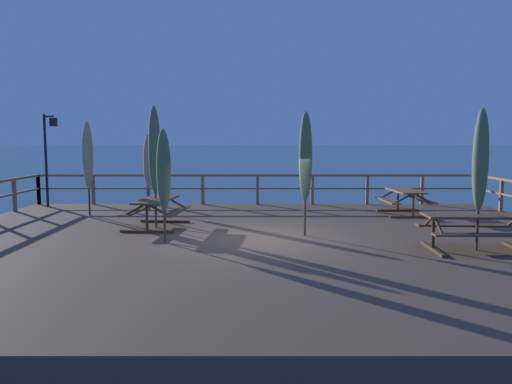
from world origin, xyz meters
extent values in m
plane|color=#2D5B6B|center=(0.00, 0.00, 0.00)|extent=(600.00, 600.00, 0.00)
cube|color=brown|center=(0.00, 0.00, 0.31)|extent=(16.13, 12.76, 0.63)
cube|color=brown|center=(0.00, 6.23, 1.68)|extent=(15.83, 0.09, 0.08)
cube|color=brown|center=(0.00, 6.23, 1.21)|extent=(15.83, 0.07, 0.06)
cube|color=brown|center=(-7.92, 6.23, 1.15)|extent=(0.10, 0.10, 1.05)
cube|color=brown|center=(-5.94, 6.23, 1.15)|extent=(0.10, 0.10, 1.05)
cube|color=brown|center=(-3.96, 6.23, 1.15)|extent=(0.10, 0.10, 1.05)
cube|color=brown|center=(-1.98, 6.23, 1.15)|extent=(0.10, 0.10, 1.05)
cube|color=brown|center=(0.00, 6.23, 1.15)|extent=(0.10, 0.10, 1.05)
cube|color=brown|center=(1.98, 6.23, 1.15)|extent=(0.10, 0.10, 1.05)
cube|color=brown|center=(3.96, 6.23, 1.15)|extent=(0.10, 0.10, 1.05)
cube|color=brown|center=(5.94, 6.23, 1.15)|extent=(0.10, 0.10, 1.05)
cube|color=brown|center=(7.92, 6.23, 1.15)|extent=(0.10, 0.10, 1.05)
cube|color=brown|center=(-7.92, 4.45, 1.15)|extent=(0.10, 0.10, 1.05)
cube|color=brown|center=(-7.92, 6.23, 1.15)|extent=(0.10, 0.10, 1.05)
cube|color=brown|center=(7.92, 4.45, 1.15)|extent=(0.10, 0.10, 1.05)
cube|color=brown|center=(7.92, 6.23, 1.15)|extent=(0.10, 0.10, 1.05)
cube|color=brown|center=(4.61, 3.81, 1.37)|extent=(0.84, 1.78, 0.05)
cube|color=brown|center=(5.17, 3.84, 1.07)|extent=(0.36, 1.76, 0.04)
cube|color=brown|center=(4.05, 3.79, 1.07)|extent=(0.36, 1.76, 0.04)
cube|color=brown|center=(4.64, 3.12, 0.66)|extent=(1.40, 0.14, 0.06)
cylinder|color=brown|center=(4.64, 3.12, 1.00)|extent=(0.07, 0.07, 0.74)
cylinder|color=brown|center=(4.92, 3.13, 1.22)|extent=(0.63, 0.08, 0.37)
cylinder|color=brown|center=(4.36, 3.11, 1.22)|extent=(0.63, 0.08, 0.37)
cube|color=brown|center=(4.58, 4.50, 0.66)|extent=(1.40, 0.14, 0.06)
cylinder|color=brown|center=(4.58, 4.50, 1.00)|extent=(0.07, 0.07, 0.74)
cylinder|color=brown|center=(4.86, 4.52, 1.22)|extent=(0.63, 0.08, 0.37)
cylinder|color=brown|center=(4.30, 4.49, 1.22)|extent=(0.63, 0.08, 0.37)
cube|color=brown|center=(-2.71, 1.49, 1.37)|extent=(0.94, 2.02, 0.05)
cube|color=brown|center=(-2.15, 1.44, 1.07)|extent=(0.46, 1.98, 0.04)
cube|color=brown|center=(-3.26, 1.55, 1.07)|extent=(0.46, 1.98, 0.04)
cube|color=#432F1F|center=(-2.78, 0.70, 0.66)|extent=(1.40, 0.21, 0.06)
cylinder|color=#432F1F|center=(-2.78, 0.70, 1.00)|extent=(0.07, 0.07, 0.74)
cylinder|color=#432F1F|center=(-2.50, 0.67, 1.22)|extent=(0.63, 0.12, 0.37)
cylinder|color=#432F1F|center=(-3.06, 0.72, 1.22)|extent=(0.63, 0.12, 0.37)
cube|color=#432F1F|center=(-2.63, 2.29, 0.66)|extent=(1.40, 0.21, 0.06)
cylinder|color=#432F1F|center=(-2.63, 2.29, 1.00)|extent=(0.07, 0.07, 0.74)
cylinder|color=#432F1F|center=(-2.35, 2.26, 1.22)|extent=(0.63, 0.12, 0.37)
cylinder|color=#432F1F|center=(-2.91, 2.32, 1.22)|extent=(0.63, 0.12, 0.37)
cube|color=brown|center=(4.56, -1.30, 1.37)|extent=(2.18, 0.83, 0.05)
cube|color=brown|center=(4.54, -1.86, 1.07)|extent=(2.16, 0.35, 0.04)
cube|color=brown|center=(4.58, -0.74, 1.07)|extent=(2.16, 0.35, 0.04)
cube|color=#432F1F|center=(3.66, -1.27, 0.66)|extent=(0.13, 1.40, 0.06)
cylinder|color=#432F1F|center=(3.66, -1.27, 1.00)|extent=(0.07, 0.07, 0.74)
cylinder|color=#432F1F|center=(3.65, -1.55, 1.22)|extent=(0.08, 0.63, 0.37)
cylinder|color=#432F1F|center=(3.67, -0.99, 1.22)|extent=(0.08, 0.63, 0.37)
cylinder|color=#432F1F|center=(5.46, -1.05, 1.22)|extent=(0.08, 0.63, 0.37)
cylinder|color=#4C3828|center=(-2.12, -0.50, 1.84)|extent=(0.06, 0.06, 2.42)
ellipsoid|color=#4C704C|center=(-2.12, -0.50, 2.27)|extent=(0.32, 0.32, 1.84)
cylinder|color=#2D432D|center=(-2.12, -0.50, 2.13)|extent=(0.21, 0.21, 0.05)
cone|color=#4C3828|center=(-2.12, -0.50, 3.12)|extent=(0.10, 0.10, 0.14)
cylinder|color=#4C3828|center=(-2.71, 1.46, 2.14)|extent=(0.06, 0.06, 3.03)
ellipsoid|color=#4C704C|center=(-2.71, 1.46, 2.68)|extent=(0.32, 0.32, 2.30)
cylinder|color=#2D432D|center=(-2.71, 1.46, 2.51)|extent=(0.21, 0.21, 0.05)
cone|color=#4C3828|center=(-2.71, 1.46, 3.73)|extent=(0.10, 0.10, 0.14)
cylinder|color=#4C3828|center=(4.59, -1.25, 2.03)|extent=(0.06, 0.06, 2.81)
ellipsoid|color=#4C704C|center=(4.59, -1.25, 2.53)|extent=(0.32, 0.32, 2.14)
cylinder|color=#2D432D|center=(4.59, -1.25, 2.37)|extent=(0.21, 0.21, 0.05)
cone|color=#4C3828|center=(4.59, -1.25, 3.51)|extent=(0.10, 0.10, 0.14)
cylinder|color=#4C3828|center=(1.12, 0.31, 2.04)|extent=(0.06, 0.06, 2.82)
ellipsoid|color=#4C704C|center=(1.12, 0.31, 2.54)|extent=(0.32, 0.32, 2.15)
cylinder|color=#2D432D|center=(1.12, 0.31, 2.38)|extent=(0.21, 0.21, 0.05)
cone|color=#4C3828|center=(1.12, 0.31, 3.52)|extent=(0.10, 0.10, 0.14)
cylinder|color=#4C3828|center=(-5.21, 3.64, 2.00)|extent=(0.06, 0.06, 2.73)
ellipsoid|color=tan|center=(-5.21, 3.64, 2.48)|extent=(0.32, 0.32, 2.08)
cylinder|color=#685B4C|center=(-5.21, 3.64, 2.32)|extent=(0.21, 0.21, 0.05)
cone|color=#4C3828|center=(-5.21, 3.64, 3.43)|extent=(0.10, 0.10, 0.14)
cylinder|color=#4C3828|center=(-3.58, 4.64, 1.81)|extent=(0.06, 0.06, 2.37)
ellipsoid|color=tan|center=(-3.58, 4.64, 2.23)|extent=(0.32, 0.32, 1.80)
cylinder|color=#685B4C|center=(-3.58, 4.64, 2.10)|extent=(0.21, 0.21, 0.05)
cone|color=#4C3828|center=(-3.58, 4.64, 3.07)|extent=(0.10, 0.10, 0.14)
cylinder|color=black|center=(-7.37, 5.68, 2.23)|extent=(0.09, 0.09, 3.20)
cylinder|color=black|center=(-7.14, 5.52, 3.75)|extent=(0.48, 0.37, 0.06)
cube|color=black|center=(-6.92, 5.36, 3.55)|extent=(0.20, 0.20, 0.28)
sphere|color=#F4E08C|center=(-6.92, 5.36, 3.55)|extent=(0.14, 0.14, 0.14)
camera|label=1|loc=(-0.06, -11.44, 2.93)|focal=34.55mm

